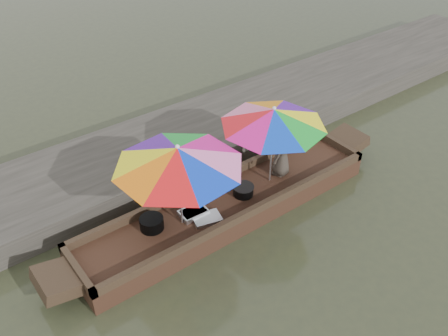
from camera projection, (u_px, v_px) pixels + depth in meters
water at (227, 215)px, 9.00m from camera, size 80.00×80.00×0.00m
dock at (163, 149)px, 10.27m from camera, size 22.00×2.20×0.50m
boat_hull at (227, 208)px, 8.90m from camera, size 5.71×1.20×0.35m
cooking_pot at (152, 223)px, 8.16m from camera, size 0.40×0.40×0.21m
tray_crayfish at (193, 213)px, 8.46m from camera, size 0.48×0.34×0.09m
tray_scallop at (207, 219)px, 8.37m from camera, size 0.53×0.43×0.06m
charcoal_grill at (243, 191)px, 8.88m from camera, size 0.36×0.36×0.17m
supply_bag at (211, 183)px, 8.99m from camera, size 0.33×0.29×0.26m
vendor at (282, 149)px, 9.14m from camera, size 0.63×0.57×1.07m
umbrella_bow at (180, 186)px, 7.88m from camera, size 2.59×2.59×1.55m
umbrella_stern at (272, 145)px, 8.82m from camera, size 2.13×2.13×1.55m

